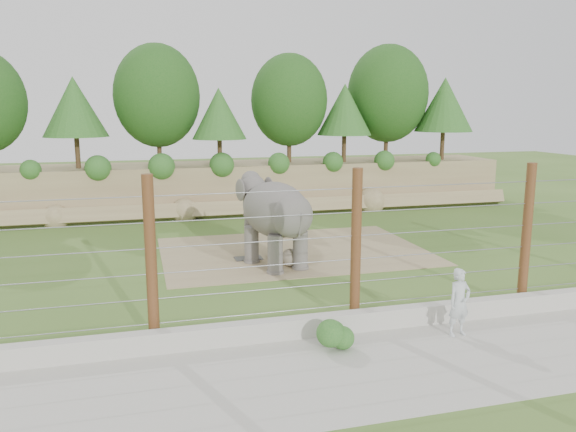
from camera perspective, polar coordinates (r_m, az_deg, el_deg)
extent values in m
plane|color=#466B27|center=(18.80, 1.61, -5.91)|extent=(90.00, 90.00, 0.00)
cube|color=#8A714F|center=(30.96, -5.35, 3.06)|extent=(30.00, 4.00, 2.50)
cube|color=#8A714F|center=(28.86, -4.53, 0.70)|extent=(30.00, 1.37, 1.07)
cylinder|color=#3F2B19|center=(29.94, -20.60, 6.08)|extent=(0.24, 0.24, 1.58)
sphere|color=#114513|center=(29.86, -20.87, 10.16)|extent=(3.60, 3.60, 3.60)
cylinder|color=#3F2B19|center=(30.32, -12.95, 6.88)|extent=(0.24, 0.24, 1.92)
sphere|color=#114513|center=(30.26, -13.16, 11.81)|extent=(4.40, 4.40, 4.40)
cylinder|color=#3F2B19|center=(29.42, -6.94, 6.45)|extent=(0.24, 0.24, 1.40)
sphere|color=#114513|center=(29.34, -7.03, 10.15)|extent=(3.20, 3.20, 3.20)
cylinder|color=#3F2B19|center=(31.20, 0.12, 7.16)|extent=(0.24, 0.24, 1.82)
sphere|color=#114513|center=(31.14, 0.12, 11.70)|extent=(4.16, 4.16, 4.16)
cylinder|color=#3F2B19|center=(31.57, 5.71, 6.86)|extent=(0.24, 0.24, 1.50)
sphere|color=#114513|center=(31.50, 5.78, 10.57)|extent=(3.44, 3.44, 3.44)
cylinder|color=#3F2B19|center=(33.64, 9.93, 7.45)|extent=(0.24, 0.24, 2.03)
sphere|color=#114513|center=(33.60, 10.08, 12.14)|extent=(4.64, 4.64, 4.64)
cylinder|color=#3F2B19|center=(33.99, 15.40, 6.93)|extent=(0.24, 0.24, 1.64)
sphere|color=#114513|center=(33.93, 15.59, 10.69)|extent=(3.76, 3.76, 3.76)
cube|color=#9E8864|center=(21.71, 0.58, -3.58)|extent=(10.00, 7.00, 0.02)
cube|color=#262628|center=(20.65, -4.04, -4.29)|extent=(1.00, 0.60, 0.03)
sphere|color=gray|center=(19.53, 0.23, -4.25)|extent=(0.62, 0.62, 0.62)
cube|color=beige|center=(14.27, 7.51, -10.49)|extent=(26.00, 0.35, 0.50)
cube|color=beige|center=(12.70, 11.07, -14.60)|extent=(26.00, 4.00, 0.01)
cylinder|color=#4F2E17|center=(13.18, -13.74, -4.50)|extent=(0.26, 0.26, 4.00)
cylinder|color=#4F2E17|center=(14.18, 6.91, -3.19)|extent=(0.26, 0.26, 4.00)
cylinder|color=#4F2E17|center=(16.68, 23.05, -1.86)|extent=(0.26, 0.26, 4.00)
cylinder|color=gray|center=(14.61, 6.78, -8.90)|extent=(20.00, 0.02, 0.02)
cylinder|color=gray|center=(14.42, 6.83, -6.66)|extent=(20.00, 0.02, 0.02)
cylinder|color=gray|center=(14.25, 6.88, -4.36)|extent=(20.00, 0.02, 0.02)
cylinder|color=gray|center=(14.11, 6.94, -2.00)|extent=(20.00, 0.02, 0.02)
cylinder|color=gray|center=(13.99, 7.00, 0.39)|extent=(20.00, 0.02, 0.02)
cylinder|color=gray|center=(13.89, 7.05, 2.83)|extent=(20.00, 0.02, 0.02)
sphere|color=#276223|center=(13.20, 4.79, -11.85)|extent=(0.64, 0.64, 0.64)
imported|color=silver|center=(14.25, 17.01, -8.38)|extent=(0.66, 0.49, 1.67)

